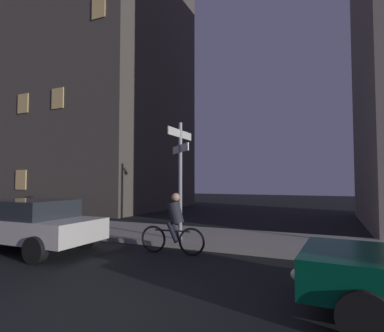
# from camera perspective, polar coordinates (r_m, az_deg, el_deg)

# --- Properties ---
(ground_plane) EXTENTS (80.00, 80.00, 0.00)m
(ground_plane) POSITION_cam_1_polar(r_m,az_deg,el_deg) (5.05, -22.09, -25.09)
(ground_plane) COLOR black
(sidewalk_kerb) EXTENTS (40.00, 3.20, 0.14)m
(sidewalk_kerb) POSITION_cam_1_polar(r_m,az_deg,el_deg) (10.22, 4.61, -13.30)
(sidewalk_kerb) COLOR gray
(sidewalk_kerb) RESTS_ON ground_plane
(signpost) EXTENTS (1.04, 1.61, 3.62)m
(signpost) POSITION_cam_1_polar(r_m,az_deg,el_deg) (9.47, -2.22, -0.49)
(signpost) COLOR gray
(signpost) RESTS_ON sidewalk_kerb
(car_far_oncoming) EXTENTS (4.33, 2.00, 1.41)m
(car_far_oncoming) POSITION_cam_1_polar(r_m,az_deg,el_deg) (9.73, -28.26, -9.44)
(car_far_oncoming) COLOR beige
(car_far_oncoming) RESTS_ON ground_plane
(cyclist) EXTENTS (1.82, 0.35, 1.61)m
(cyclist) POSITION_cam_1_polar(r_m,az_deg,el_deg) (8.23, -3.41, -11.08)
(cyclist) COLOR black
(cyclist) RESTS_ON ground_plane
(building_left_block) EXTENTS (11.69, 9.93, 21.89)m
(building_left_block) POSITION_cam_1_polar(r_m,az_deg,el_deg) (25.33, -17.24, 18.17)
(building_left_block) COLOR #4C443D
(building_left_block) RESTS_ON ground_plane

